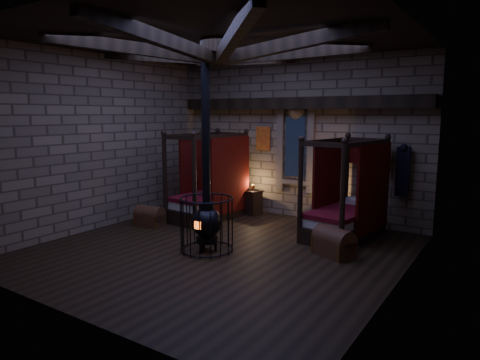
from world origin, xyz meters
The scene contains 8 objects.
room centered at (0.00, 0.09, 3.74)m, with size 7.02×7.02×4.29m.
bed_left centered at (-1.84, 2.09, 0.56)m, with size 1.31×2.25×2.26m.
bed_right centered at (1.84, 2.32, 0.55)m, with size 1.43×2.26×2.21m.
trunk_left centered at (-2.60, 0.60, 0.23)m, with size 0.75×0.54×0.51m.
trunk_right centered at (2.09, 0.95, 0.26)m, with size 0.91×0.77×0.58m.
nightstand_left centered at (-1.05, 3.03, 0.35)m, with size 0.51×0.50×0.84m.
nightstand_right centered at (1.13, 3.03, 0.38)m, with size 0.47×0.45×0.81m.
stove centered at (-0.17, -0.21, 0.65)m, with size 1.08×1.08×4.05m.
Camera 1 is at (5.01, -6.88, 2.78)m, focal length 32.00 mm.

